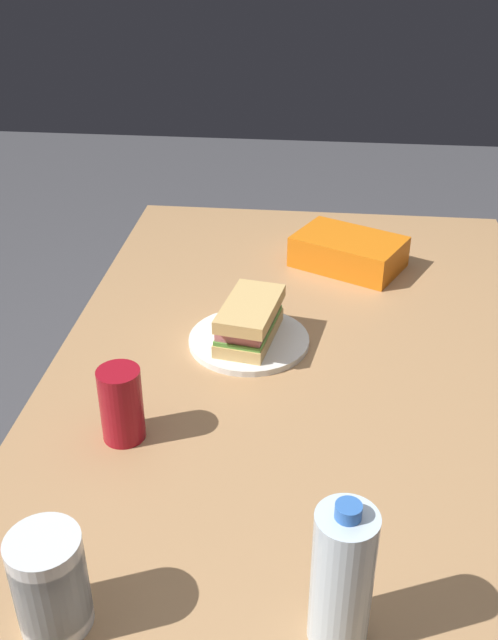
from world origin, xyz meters
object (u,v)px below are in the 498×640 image
object	(u,v)px
sandwich	(249,320)
plastic_cup_stack	(50,582)
paper_plate	(249,340)
chip_bag	(348,252)
dining_table	(305,424)
water_bottle_tall	(342,578)
soda_can_red	(121,404)

from	to	relation	value
sandwich	plastic_cup_stack	bearing A→B (deg)	-14.33
paper_plate	sandwich	xyz separation A→B (m)	(0.00, 0.00, 0.05)
sandwich	chip_bag	world-z (taller)	sandwich
dining_table	sandwich	distance (m)	0.21
chip_bag	dining_table	bearing A→B (deg)	106.83
dining_table	chip_bag	xyz separation A→B (m)	(-0.45, 0.07, 0.13)
chip_bag	plastic_cup_stack	bearing A→B (deg)	96.62
chip_bag	water_bottle_tall	world-z (taller)	water_bottle_tall
dining_table	sandwich	bearing A→B (deg)	-132.32
paper_plate	plastic_cup_stack	xyz separation A→B (m)	(0.62, -0.16, 0.06)
soda_can_red	water_bottle_tall	distance (m)	0.46
paper_plate	sandwich	world-z (taller)	sandwich
soda_can_red	plastic_cup_stack	world-z (taller)	plastic_cup_stack
paper_plate	plastic_cup_stack	distance (m)	0.64
sandwich	chip_bag	bearing A→B (deg)	152.21
sandwich	water_bottle_tall	xyz separation A→B (m)	(0.60, 0.16, 0.04)
paper_plate	chip_bag	world-z (taller)	chip_bag
plastic_cup_stack	sandwich	bearing A→B (deg)	165.67
soda_can_red	sandwich	bearing A→B (deg)	150.00
paper_plate	soda_can_red	size ratio (longest dim) A/B	1.84
sandwich	plastic_cup_stack	world-z (taller)	plastic_cup_stack
dining_table	sandwich	xyz separation A→B (m)	(-0.10, -0.11, 0.15)
paper_plate	water_bottle_tall	size ratio (longest dim) A/B	1.13
sandwich	water_bottle_tall	distance (m)	0.62
paper_plate	sandwich	size ratio (longest dim) A/B	1.15
paper_plate	soda_can_red	distance (m)	0.34
dining_table	plastic_cup_stack	size ratio (longest dim) A/B	11.71
paper_plate	chip_bag	distance (m)	0.40
dining_table	plastic_cup_stack	world-z (taller)	plastic_cup_stack
dining_table	chip_bag	size ratio (longest dim) A/B	6.67
paper_plate	water_bottle_tall	distance (m)	0.63
dining_table	plastic_cup_stack	bearing A→B (deg)	-27.53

